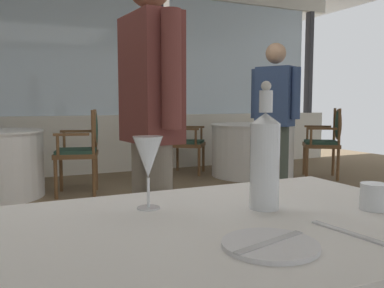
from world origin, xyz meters
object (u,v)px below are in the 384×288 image
side_plate (270,245)px  water_tumbler (374,197)px  wine_glass (148,158)px  dining_chair_2_0 (84,144)px  diner_person_0 (275,113)px  water_bottle (265,158)px  dining_chair_0_1 (328,137)px  diner_person_1 (151,114)px  dining_chair_0_0 (182,137)px

side_plate → water_tumbler: 0.45m
wine_glass → dining_chair_2_0: bearing=82.8°
diner_person_0 → wine_glass: bearing=18.3°
water_bottle → wine_glass: water_bottle is taller
dining_chair_0_1 → diner_person_1: 4.10m
water_bottle → diner_person_0: 3.09m
side_plate → diner_person_1: 1.29m
water_bottle → diner_person_0: size_ratio=0.22×
water_bottle → dining_chair_2_0: size_ratio=0.37×
dining_chair_0_1 → water_tumbler: bearing=83.4°
wine_glass → dining_chair_0_1: bearing=41.0°
dining_chair_0_0 → diner_person_1: bearing=-80.5°
diner_person_1 → dining_chair_0_1: bearing=28.6°
dining_chair_0_0 → dining_chair_2_0: 1.75m
dining_chair_0_0 → diner_person_1: (-1.69, -3.50, 0.44)m
water_bottle → dining_chair_2_0: water_bottle is taller
dining_chair_2_0 → dining_chair_0_1: bearing=-171.8°
dining_chair_0_0 → dining_chair_0_1: size_ratio=0.95×
water_bottle → diner_person_0: bearing=53.1°
dining_chair_0_1 → water_bottle: bearing=79.9°
water_tumbler → diner_person_0: diner_person_0 is taller
water_tumbler → dining_chair_2_0: bearing=91.7°
side_plate → dining_chair_2_0: bearing=85.4°
side_plate → diner_person_1: diner_person_1 is taller
wine_glass → dining_chair_2_0: size_ratio=0.21×
wine_glass → dining_chair_0_0: (2.00, 4.36, -0.34)m
side_plate → dining_chair_0_0: size_ratio=0.22×
wine_glass → water_tumbler: wine_glass is taller
water_bottle → dining_chair_0_1: (3.37, 3.32, -0.31)m
side_plate → wine_glass: wine_glass is taller
side_plate → diner_person_1: bearing=81.8°
side_plate → dining_chair_0_0: 5.12m
side_plate → dining_chair_2_0: dining_chair_2_0 is taller
wine_glass → diner_person_0: size_ratio=0.12×
water_tumbler → dining_chair_0_1: dining_chair_0_1 is taller
dining_chair_2_0 → dining_chair_0_0: bearing=-137.7°
dining_chair_0_0 → dining_chair_2_0: bearing=-117.2°
wine_glass → dining_chair_0_1: (3.66, 3.18, -0.31)m
dining_chair_0_1 → side_plate: bearing=80.7°
dining_chair_0_0 → wine_glass: bearing=-79.3°
water_tumbler → diner_person_1: size_ratio=0.04×
diner_person_0 → diner_person_1: diner_person_1 is taller
water_bottle → dining_chair_2_0: 3.70m
water_tumbler → dining_chair_0_0: (1.44, 4.64, -0.24)m
water_bottle → water_tumbler: water_bottle is taller
side_plate → dining_chair_0_0: bearing=68.5°
water_tumbler → diner_person_0: (1.59, 2.61, 0.15)m
dining_chair_0_0 → dining_chair_0_1: bearing=0.0°
diner_person_0 → diner_person_1: (-1.84, -1.47, 0.05)m
dining_chair_0_0 → water_bottle: bearing=-75.4°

